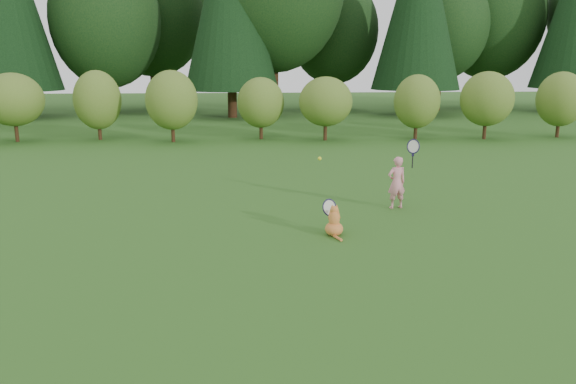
{
  "coord_description": "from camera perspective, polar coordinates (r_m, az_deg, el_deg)",
  "views": [
    {
      "loc": [
        -0.61,
        -8.87,
        2.92
      ],
      "look_at": [
        0.2,
        0.8,
        0.7
      ],
      "focal_mm": 35.0,
      "sensor_mm": 36.0,
      "label": 1
    }
  ],
  "objects": [
    {
      "name": "ground",
      "position": [
        9.36,
        -0.81,
        -5.3
      ],
      "size": [
        100.0,
        100.0,
        0.0
      ],
      "primitive_type": "plane",
      "color": "#205217",
      "rests_on": "ground"
    },
    {
      "name": "tennis_ball",
      "position": [
        10.59,
        3.24,
        3.42
      ],
      "size": [
        0.07,
        0.07,
        0.07
      ],
      "color": "yellow",
      "rests_on": "ground"
    },
    {
      "name": "cat",
      "position": [
        9.81,
        4.69,
        -2.79
      ],
      "size": [
        0.44,
        0.76,
        0.73
      ],
      "rotation": [
        0.0,
        0.0,
        -0.16
      ],
      "color": "orange",
      "rests_on": "ground"
    },
    {
      "name": "shrub_row",
      "position": [
        21.93,
        -3.23,
        8.9
      ],
      "size": [
        28.0,
        3.0,
        2.8
      ],
      "primitive_type": null,
      "color": "#577524",
      "rests_on": "ground"
    },
    {
      "name": "child",
      "position": [
        11.72,
        11.03,
        1.07
      ],
      "size": [
        0.63,
        0.4,
        1.62
      ],
      "rotation": [
        0.0,
        0.0,
        3.35
      ],
      "color": "pink",
      "rests_on": "ground"
    }
  ]
}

